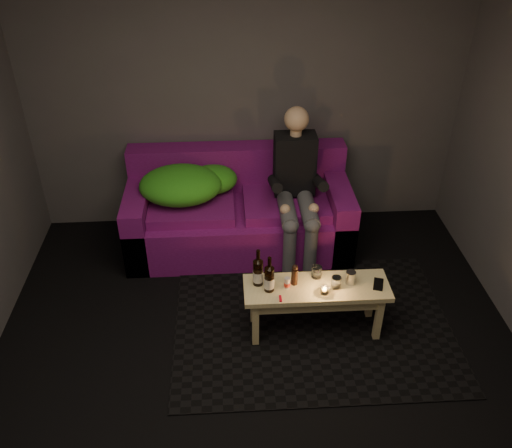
{
  "coord_description": "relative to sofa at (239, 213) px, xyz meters",
  "views": [
    {
      "loc": [
        -0.2,
        -2.46,
        3.09
      ],
      "look_at": [
        0.04,
        1.33,
        0.52
      ],
      "focal_mm": 38.0,
      "sensor_mm": 36.0,
      "label": 1
    }
  ],
  "objects": [
    {
      "name": "floor",
      "position": [
        0.09,
        -1.82,
        -0.32
      ],
      "size": [
        4.5,
        4.5,
        0.0
      ],
      "primitive_type": "plane",
      "color": "black",
      "rests_on": "ground"
    },
    {
      "name": "room",
      "position": [
        0.09,
        -1.35,
        1.33
      ],
      "size": [
        4.5,
        4.5,
        4.5
      ],
      "color": "silver",
      "rests_on": "ground"
    },
    {
      "name": "rug",
      "position": [
        0.54,
        -1.18,
        -0.31
      ],
      "size": [
        2.19,
        1.59,
        0.01
      ],
      "primitive_type": "cube",
      "rotation": [
        0.0,
        0.0,
        -0.0
      ],
      "color": "black",
      "rests_on": "floor"
    },
    {
      "name": "sofa",
      "position": [
        0.0,
        0.0,
        0.0
      ],
      "size": [
        2.04,
        0.92,
        0.88
      ],
      "color": "#6A0E5C",
      "rests_on": "floor"
    },
    {
      "name": "green_blanket",
      "position": [
        -0.47,
        -0.01,
        0.34
      ],
      "size": [
        0.9,
        0.61,
        0.31
      ],
      "color": "green",
      "rests_on": "sofa"
    },
    {
      "name": "person",
      "position": [
        0.51,
        -0.17,
        0.39
      ],
      "size": [
        0.37,
        0.85,
        1.36
      ],
      "color": "black",
      "rests_on": "sofa"
    },
    {
      "name": "coffee_table",
      "position": [
        0.54,
        -1.23,
        0.05
      ],
      "size": [
        1.09,
        0.35,
        0.45
      ],
      "rotation": [
        0.0,
        0.0,
        -0.0
      ],
      "color": "#DDC281",
      "rests_on": "rug"
    },
    {
      "name": "beer_bottle_a",
      "position": [
        0.1,
        -1.17,
        0.24
      ],
      "size": [
        0.08,
        0.08,
        0.31
      ],
      "color": "black",
      "rests_on": "coffee_table"
    },
    {
      "name": "beer_bottle_b",
      "position": [
        0.18,
        -1.25,
        0.24
      ],
      "size": [
        0.08,
        0.08,
        0.3
      ],
      "color": "black",
      "rests_on": "coffee_table"
    },
    {
      "name": "salt_shaker",
      "position": [
        0.32,
        -1.23,
        0.17
      ],
      "size": [
        0.05,
        0.05,
        0.09
      ],
      "primitive_type": "cylinder",
      "rotation": [
        0.0,
        0.0,
        -0.3
      ],
      "color": "silver",
      "rests_on": "coffee_table"
    },
    {
      "name": "pepper_mill",
      "position": [
        0.37,
        -1.19,
        0.2
      ],
      "size": [
        0.05,
        0.05,
        0.13
      ],
      "primitive_type": "cylinder",
      "rotation": [
        0.0,
        0.0,
        0.07
      ],
      "color": "black",
      "rests_on": "coffee_table"
    },
    {
      "name": "tumbler_back",
      "position": [
        0.55,
        -1.12,
        0.17
      ],
      "size": [
        0.09,
        0.09,
        0.09
      ],
      "primitive_type": "cylinder",
      "rotation": [
        0.0,
        0.0,
        0.23
      ],
      "color": "white",
      "rests_on": "coffee_table"
    },
    {
      "name": "tealight",
      "position": [
        0.58,
        -1.31,
        0.15
      ],
      "size": [
        0.06,
        0.06,
        0.05
      ],
      "color": "white",
      "rests_on": "coffee_table"
    },
    {
      "name": "tumbler_front",
      "position": [
        0.68,
        -1.25,
        0.17
      ],
      "size": [
        0.08,
        0.08,
        0.09
      ],
      "primitive_type": "cylinder",
      "rotation": [
        0.0,
        0.0,
        -0.08
      ],
      "color": "white",
      "rests_on": "coffee_table"
    },
    {
      "name": "steel_cup",
      "position": [
        0.79,
        -1.21,
        0.18
      ],
      "size": [
        0.1,
        0.1,
        0.1
      ],
      "primitive_type": "cylinder",
      "rotation": [
        0.0,
        0.0,
        0.4
      ],
      "color": "#AEAFB5",
      "rests_on": "coffee_table"
    },
    {
      "name": "smartphone",
      "position": [
        1.0,
        -1.24,
        0.13
      ],
      "size": [
        0.11,
        0.16,
        0.01
      ],
      "primitive_type": "cube",
      "rotation": [
        0.0,
        0.0,
        -0.31
      ],
      "color": "black",
      "rests_on": "coffee_table"
    },
    {
      "name": "red_lighter",
      "position": [
        0.25,
        -1.36,
        0.13
      ],
      "size": [
        0.02,
        0.06,
        0.01
      ],
      "primitive_type": "cube",
      "rotation": [
        0.0,
        0.0,
        -0.01
      ],
      "color": "red",
      "rests_on": "coffee_table"
    }
  ]
}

